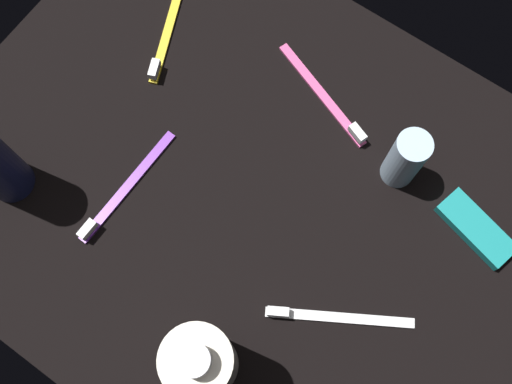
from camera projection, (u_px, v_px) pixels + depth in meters
The scene contains 8 objects.
ground_plane at pixel (256, 200), 79.33cm from camera, with size 84.00×64.00×1.20cm, color black.
bodywash_bottle at pixel (202, 363), 64.56cm from camera, with size 7.20×7.20×18.88cm.
deodorant_stick at pixel (405, 159), 75.06cm from camera, with size 4.33×4.33×9.94cm, color silver.
toothbrush_white at pixel (331, 317), 73.81cm from camera, with size 16.12×10.16×2.10cm.
toothbrush_purple at pixel (122, 192), 78.40cm from camera, with size 1.67×18.03×2.10cm.
toothbrush_yellow at pixel (167, 32), 85.20cm from camera, with size 8.16×17.03×2.10cm.
toothbrush_pink at pixel (327, 99), 82.19cm from camera, with size 17.33×7.27×2.10cm.
snack_bar_teal at pixel (476, 228), 76.85cm from camera, with size 10.40×4.00×1.50cm, color teal.
Camera 1 is at (-12.71, 18.20, 75.57)cm, focal length 43.13 mm.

